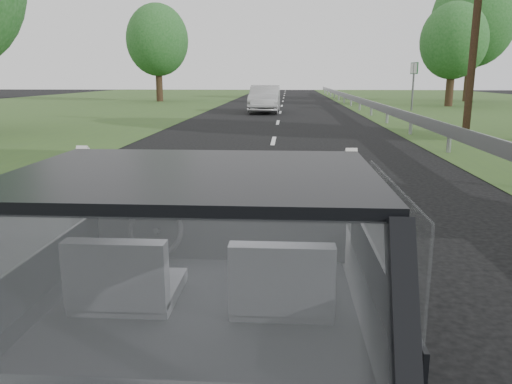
# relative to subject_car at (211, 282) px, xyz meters

# --- Properties ---
(subject_car) EXTENTS (1.80, 4.00, 1.45)m
(subject_car) POSITION_rel_subject_car_xyz_m (0.00, 0.00, 0.00)
(subject_car) COLOR black
(subject_car) RESTS_ON ground
(dashboard) EXTENTS (1.58, 0.45, 0.30)m
(dashboard) POSITION_rel_subject_car_xyz_m (0.00, 0.62, 0.12)
(dashboard) COLOR black
(dashboard) RESTS_ON subject_car
(driver_seat) EXTENTS (0.50, 0.72, 0.42)m
(driver_seat) POSITION_rel_subject_car_xyz_m (-0.40, -0.29, 0.16)
(driver_seat) COLOR black
(driver_seat) RESTS_ON subject_car
(passenger_seat) EXTENTS (0.50, 0.72, 0.42)m
(passenger_seat) POSITION_rel_subject_car_xyz_m (0.40, -0.29, 0.16)
(passenger_seat) COLOR black
(passenger_seat) RESTS_ON subject_car
(steering_wheel) EXTENTS (0.36, 0.36, 0.04)m
(steering_wheel) POSITION_rel_subject_car_xyz_m (-0.40, 0.33, 0.20)
(steering_wheel) COLOR black
(steering_wheel) RESTS_ON dashboard
(cat) EXTENTS (0.58, 0.27, 0.25)m
(cat) POSITION_rel_subject_car_xyz_m (0.17, 0.63, 0.36)
(cat) COLOR #9A9A9A
(cat) RESTS_ON dashboard
(guardrail) EXTENTS (0.05, 90.00, 0.32)m
(guardrail) POSITION_rel_subject_car_xyz_m (4.30, 10.00, -0.15)
(guardrail) COLOR #A0A1A4
(guardrail) RESTS_ON ground
(other_car) EXTENTS (1.73, 4.30, 1.41)m
(other_car) POSITION_rel_subject_car_xyz_m (-0.82, 24.00, -0.02)
(other_car) COLOR #B2B2B2
(other_car) RESTS_ON ground
(highway_sign) EXTENTS (0.24, 1.05, 2.61)m
(highway_sign) POSITION_rel_subject_car_xyz_m (7.25, 25.87, 0.58)
(highway_sign) COLOR #165B27
(highway_sign) RESTS_ON ground
(utility_pole) EXTENTS (0.26, 0.26, 7.10)m
(utility_pole) POSITION_rel_subject_car_xyz_m (6.04, 13.58, 2.82)
(utility_pole) COLOR #482C1A
(utility_pole) RESTS_ON ground
(tree_2) EXTENTS (5.07, 5.07, 6.16)m
(tree_2) POSITION_rel_subject_car_xyz_m (10.58, 30.23, 2.36)
(tree_2) COLOR #1B531A
(tree_2) RESTS_ON ground
(tree_3) EXTENTS (7.42, 7.42, 9.14)m
(tree_3) POSITION_rel_subject_car_xyz_m (13.93, 36.83, 3.85)
(tree_3) COLOR #1B531A
(tree_3) RESTS_ON ground
(tree_6) EXTENTS (5.49, 5.49, 6.91)m
(tree_6) POSITION_rel_subject_car_xyz_m (-9.34, 35.36, 2.73)
(tree_6) COLOR #1B531A
(tree_6) RESTS_ON ground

